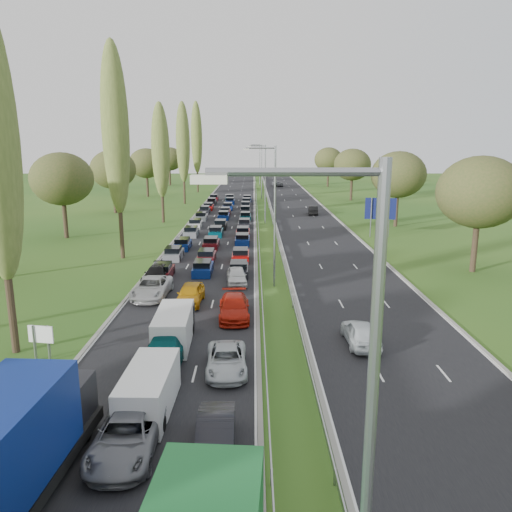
{
  "coord_description": "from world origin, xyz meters",
  "views": [
    {
      "loc": [
        2.71,
        1.13,
        12.18
      ],
      "look_at": [
        2.94,
        48.3,
        1.5
      ],
      "focal_mm": 35.0,
      "sensor_mm": 36.0,
      "label": 1
    }
  ],
  "objects": [
    {
      "name": "far_car_1",
      "position": [
        13.08,
        87.66,
        0.77
      ],
      "size": [
        1.93,
        4.67,
        1.5
      ],
      "primitive_type": "imported",
      "rotation": [
        0.0,
        0.0,
        3.07
      ],
      "color": "black",
      "rests_on": "far_carriageway"
    },
    {
      "name": "traffic_queue_fill",
      "position": [
        -2.24,
        77.67,
        0.44
      ],
      "size": [
        9.07,
        68.06,
        0.8
      ],
      "color": "#590F14",
      "rests_on": "ground"
    },
    {
      "name": "white_van_front",
      "position": [
        -2.12,
        22.39,
        1.07
      ],
      "size": [
        2.04,
        5.2,
        2.09
      ],
      "rotation": [
        0.0,
        0.0,
        -0.02
      ],
      "color": "white",
      "rests_on": "near_carriageway"
    },
    {
      "name": "near_car_9",
      "position": [
        1.17,
        19.09,
        0.74
      ],
      "size": [
        1.61,
        4.4,
        1.44
      ],
      "primitive_type": "imported",
      "rotation": [
        0.0,
        0.0,
        0.02
      ],
      "color": "black",
      "rests_on": "near_carriageway"
    },
    {
      "name": "near_car_10",
      "position": [
        1.23,
        26.32,
        0.67
      ],
      "size": [
        2.4,
        4.8,
        1.31
      ],
      "primitive_type": "imported",
      "rotation": [
        0.0,
        0.0,
        0.05
      ],
      "color": "#B8BEC3",
      "rests_on": "near_carriageway"
    },
    {
      "name": "far_car_0",
      "position": [
        9.31,
        30.02,
        0.79
      ],
      "size": [
        1.97,
        4.58,
        1.54
      ],
      "primitive_type": "imported",
      "rotation": [
        0.0,
        0.0,
        3.17
      ],
      "color": "silver",
      "rests_on": "far_carriageway"
    },
    {
      "name": "white_van_rear",
      "position": [
        -2.22,
        30.34,
        1.08
      ],
      "size": [
        2.06,
        5.26,
        2.11
      ],
      "rotation": [
        0.0,
        0.0,
        0.03
      ],
      "color": "silver",
      "rests_on": "near_carriageway"
    },
    {
      "name": "central_reservation",
      "position": [
        4.5,
        82.5,
        0.55
      ],
      "size": [
        2.36,
        215.0,
        0.32
      ],
      "color": "gray",
      "rests_on": "ground"
    },
    {
      "name": "near_car_6",
      "position": [
        -2.37,
        19.04,
        0.77
      ],
      "size": [
        2.5,
        5.41,
        1.5
      ],
      "primitive_type": "imported",
      "rotation": [
        0.0,
        0.0,
        -0.0
      ],
      "color": "slate",
      "rests_on": "near_carriageway"
    },
    {
      "name": "ground",
      "position": [
        4.5,
        80.0,
        0.0
      ],
      "size": [
        260.0,
        260.0,
        0.0
      ],
      "primitive_type": "plane",
      "color": "#234E18",
      "rests_on": "ground"
    },
    {
      "name": "far_car_2",
      "position": [
        9.66,
        146.65,
        0.82
      ],
      "size": [
        3.01,
        5.94,
        1.61
      ],
      "primitive_type": "imported",
      "rotation": [
        0.0,
        0.0,
        3.2
      ],
      "color": "slate",
      "rests_on": "far_carriageway"
    },
    {
      "name": "near_carriageway",
      "position": [
        -2.25,
        82.5,
        0.0
      ],
      "size": [
        10.5,
        215.0,
        0.04
      ],
      "primitive_type": "cube",
      "color": "black",
      "rests_on": "ground"
    },
    {
      "name": "blue_lorry",
      "position": [
        -5.53,
        15.81,
        2.17
      ],
      "size": [
        2.78,
        10.01,
        4.23
      ],
      "rotation": [
        0.0,
        0.0,
        -0.06
      ],
      "color": "black",
      "rests_on": "near_carriageway"
    },
    {
      "name": "far_carriageway",
      "position": [
        11.25,
        82.5,
        0.0
      ],
      "size": [
        10.5,
        215.0,
        0.04
      ],
      "primitive_type": "cube",
      "color": "black",
      "rests_on": "ground"
    },
    {
      "name": "near_car_11",
      "position": [
        1.32,
        34.95,
        0.78
      ],
      "size": [
        2.33,
        5.32,
        1.52
      ],
      "primitive_type": "imported",
      "rotation": [
        0.0,
        0.0,
        0.04
      ],
      "color": "#AC190A",
      "rests_on": "near_carriageway"
    },
    {
      "name": "info_sign",
      "position": [
        -9.4,
        27.8,
        1.37
      ],
      "size": [
        1.5,
        0.35,
        2.1
      ],
      "color": "gray",
      "rests_on": "ground"
    },
    {
      "name": "near_car_12",
      "position": [
        1.2,
        43.69,
        0.75
      ],
      "size": [
        2.04,
        4.39,
        1.46
      ],
      "primitive_type": "imported",
      "rotation": [
        0.0,
        0.0,
        0.08
      ],
      "color": "silver",
      "rests_on": "near_carriageway"
    },
    {
      "name": "near_car_2",
      "position": [
        -5.52,
        39.84,
        0.81
      ],
      "size": [
        2.79,
        5.76,
        1.58
      ],
      "primitive_type": "imported",
      "rotation": [
        0.0,
        0.0,
        -0.03
      ],
      "color": "silver",
      "rests_on": "near_carriageway"
    },
    {
      "name": "direction_sign",
      "position": [
        19.4,
        66.28,
        3.57
      ],
      "size": [
        3.96,
        0.78,
        5.2
      ],
      "color": "gray",
      "rests_on": "ground"
    },
    {
      "name": "near_car_8",
      "position": [
        -2.2,
        38.12,
        0.81
      ],
      "size": [
        2.07,
        4.69,
        1.57
      ],
      "primitive_type": "imported",
      "rotation": [
        0.0,
        0.0,
        -0.05
      ],
      "color": "orange",
      "rests_on": "near_carriageway"
    },
    {
      "name": "woodland_left",
      "position": [
        -22.0,
        62.63,
        7.68
      ],
      "size": [
        8.0,
        166.0,
        11.1
      ],
      "color": "#2D2116",
      "rests_on": "ground"
    },
    {
      "name": "poplar_row",
      "position": [
        -11.5,
        68.17,
        12.39
      ],
      "size": [
        2.8,
        127.8,
        22.44
      ],
      "color": "#2D2116",
      "rests_on": "ground"
    },
    {
      "name": "woodland_right",
      "position": [
        24.0,
        66.67,
        7.68
      ],
      "size": [
        8.0,
        153.0,
        11.1
      ],
      "color": "#2D2116",
      "rests_on": "ground"
    },
    {
      "name": "near_car_3",
      "position": [
        -5.98,
        44.43,
        0.74
      ],
      "size": [
        2.31,
        5.05,
        1.43
      ],
      "primitive_type": "imported",
      "rotation": [
        0.0,
        0.0,
        -0.06
      ],
      "color": "black",
      "rests_on": "near_carriageway"
    },
    {
      "name": "lamp_columns",
      "position": [
        4.5,
        78.0,
        6.0
      ],
      "size": [
        0.18,
        140.18,
        12.0
      ],
      "color": "gray",
      "rests_on": "ground"
    },
    {
      "name": "near_car_7",
      "position": [
        -2.3,
        27.21,
        0.81
      ],
      "size": [
        2.3,
        5.48,
        1.58
      ],
      "primitive_type": "imported",
      "rotation": [
        0.0,
        0.0,
        -0.02
      ],
      "color": "#054C4F",
      "rests_on": "near_carriageway"
    }
  ]
}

